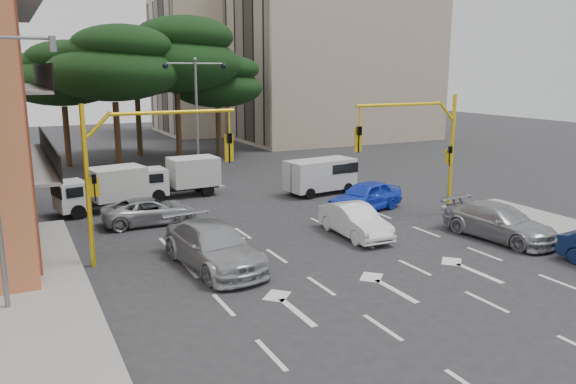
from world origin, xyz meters
The scene contains 21 objects.
ground centered at (0.00, 0.00, 0.00)m, with size 120.00×120.00×0.00m, color #28282B.
sidewalk_left centered at (-11.50, -4.00, 0.07)m, with size 5.00×26.00×0.15m, color gray.
median_strip centered at (0.00, 16.00, 0.07)m, with size 1.40×6.00×0.15m, color gray.
apartment_beige_near centered at (19.95, 32.00, 9.35)m, with size 20.20×12.15×18.70m.
apartment_beige_far centered at (12.95, 44.00, 8.35)m, with size 16.20×12.15×16.70m.
pine_left_near centered at (-3.94, 21.96, 7.60)m, with size 9.15×9.15×10.23m.
pine_center centered at (1.06, 23.96, 8.30)m, with size 9.98×9.98×11.16m.
pine_left_far centered at (-6.94, 25.96, 6.91)m, with size 8.32×8.32×9.30m.
pine_right centered at (5.06, 25.96, 6.22)m, with size 7.49×7.49×8.37m.
pine_back centered at (-0.94, 28.96, 7.60)m, with size 9.15×9.15×10.23m.
signal_mast_right centered at (6.80, 1.99, 3.88)m, with size 5.79×0.37×6.00m.
signal_mast_left centered at (-6.80, 1.99, 3.88)m, with size 5.79×0.37×6.00m.
street_lamp_center centered at (0.00, 16.00, 5.43)m, with size 4.16×0.36×7.77m.
car_white_hatch centered at (2.25, 0.91, 0.70)m, with size 1.48×4.25×1.40m, color white.
car_blue_compact centered at (5.25, 4.51, 0.76)m, with size 1.81×4.49×1.53m, color blue.
car_silver_wagon centered at (-4.60, -0.05, 0.80)m, with size 2.25×5.54×1.61m, color #A0A3A8.
car_silver_cross_a centered at (-5.28, 7.00, 0.62)m, with size 2.06×4.47×1.24m, color #A1A3A8.
car_silver_parked centered at (7.60, -2.23, 0.74)m, with size 2.09×5.13×1.49m, color #989AA0.
van_white centered at (5.23, 9.13, 1.03)m, with size 1.87×4.14×2.07m, color silver, non-canonical shape.
box_truck_a centered at (-6.93, 10.47, 1.11)m, with size 1.90×4.53×2.23m, color white, non-canonical shape.
box_truck_b centered at (-2.36, 12.09, 1.11)m, with size 1.90×4.52×2.22m, color silver, non-canonical shape.
Camera 1 is at (-11.03, -18.98, 7.17)m, focal length 35.00 mm.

